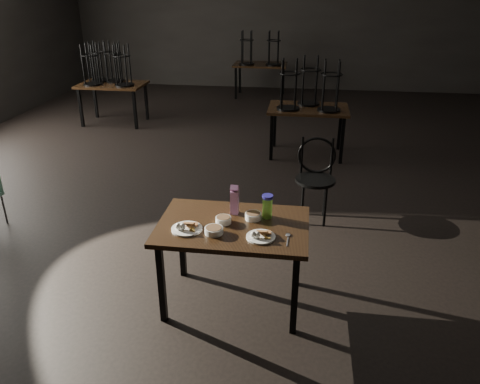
# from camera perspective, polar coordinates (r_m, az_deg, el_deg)

# --- Properties ---
(main_table) EXTENTS (1.20, 0.80, 0.75)m
(main_table) POSITION_cam_1_polar(r_m,az_deg,el_deg) (3.77, -0.86, -4.99)
(main_table) COLOR black
(main_table) RESTS_ON ground
(plate_left) EXTENTS (0.24, 0.24, 0.08)m
(plate_left) POSITION_cam_1_polar(r_m,az_deg,el_deg) (3.66, -6.55, -4.31)
(plate_left) COLOR white
(plate_left) RESTS_ON main_table
(plate_right) EXTENTS (0.22, 0.22, 0.07)m
(plate_right) POSITION_cam_1_polar(r_m,az_deg,el_deg) (3.54, 2.52, -5.32)
(plate_right) COLOR white
(plate_right) RESTS_ON main_table
(bowl_near) EXTENTS (0.13, 0.13, 0.05)m
(bowl_near) POSITION_cam_1_polar(r_m,az_deg,el_deg) (3.74, -2.04, -3.40)
(bowl_near) COLOR white
(bowl_near) RESTS_ON main_table
(bowl_far) EXTENTS (0.13, 0.13, 0.05)m
(bowl_far) POSITION_cam_1_polar(r_m,az_deg,el_deg) (3.80, 1.62, -2.91)
(bowl_far) COLOR white
(bowl_far) RESTS_ON main_table
(bowl_big) EXTENTS (0.14, 0.14, 0.05)m
(bowl_big) POSITION_cam_1_polar(r_m,az_deg,el_deg) (3.59, -3.21, -4.68)
(bowl_big) COLOR white
(bowl_big) RESTS_ON main_table
(juice_carton) EXTENTS (0.07, 0.07, 0.26)m
(juice_carton) POSITION_cam_1_polar(r_m,az_deg,el_deg) (3.85, -0.67, -1.03)
(juice_carton) COLOR #971B84
(juice_carton) RESTS_ON main_table
(water_bottle) EXTENTS (0.11, 0.11, 0.20)m
(water_bottle) POSITION_cam_1_polar(r_m,az_deg,el_deg) (3.79, 3.36, -1.72)
(water_bottle) COLOR #73C93B
(water_bottle) RESTS_ON main_table
(spoon) EXTENTS (0.04, 0.20, 0.01)m
(spoon) POSITION_cam_1_polar(r_m,az_deg,el_deg) (3.58, 5.86, -5.33)
(spoon) COLOR silver
(spoon) RESTS_ON main_table
(bentwood_chair) EXTENTS (0.44, 0.44, 0.94)m
(bentwood_chair) POSITION_cam_1_polar(r_m,az_deg,el_deg) (5.28, 9.21, 2.33)
(bentwood_chair) COLOR black
(bentwood_chair) RESTS_ON ground
(bg_table_left) EXTENTS (1.20, 0.80, 1.48)m
(bg_table_left) POSITION_cam_1_polar(r_m,az_deg,el_deg) (9.20, -15.55, 12.93)
(bg_table_left) COLOR black
(bg_table_left) RESTS_ON ground
(bg_table_right) EXTENTS (1.20, 0.80, 1.48)m
(bg_table_right) POSITION_cam_1_polar(r_m,az_deg,el_deg) (7.23, 8.34, 10.35)
(bg_table_right) COLOR black
(bg_table_right) RESTS_ON ground
(bg_table_far) EXTENTS (1.20, 0.80, 1.48)m
(bg_table_far) POSITION_cam_1_polar(r_m,az_deg,el_deg) (11.02, 2.49, 15.33)
(bg_table_far) COLOR black
(bg_table_far) RESTS_ON ground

